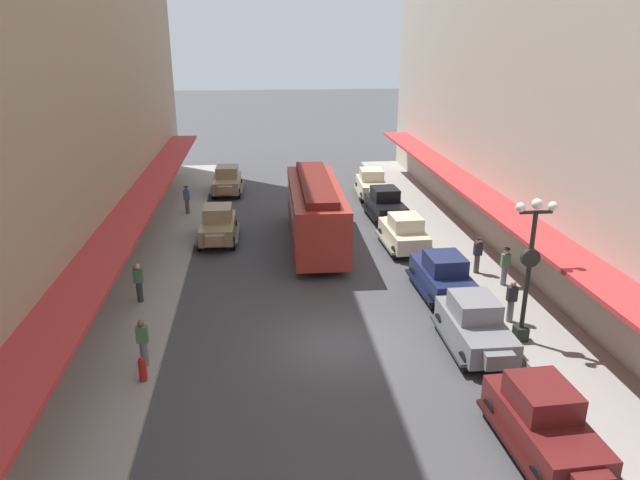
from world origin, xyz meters
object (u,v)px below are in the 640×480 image
object	(u,v)px
parked_car_7	(227,180)
fire_hydrant	(142,369)
pedestrian_4	(139,282)
parked_car_5	(442,274)
parked_car_0	(544,419)
lamp_post_with_clock	(529,265)
parked_car_1	(475,324)
pedestrian_2	(511,301)
parked_car_6	(386,204)
pedestrian_5	(505,266)
streetcar	(315,209)
pedestrian_0	(478,255)
parked_car_3	(218,224)
parked_car_2	(404,232)
parked_car_4	(372,183)
pedestrian_1	(143,342)
pedestrian_3	(187,199)

from	to	relation	value
parked_car_7	fire_hydrant	world-z (taller)	parked_car_7
pedestrian_4	parked_car_5	bearing A→B (deg)	-1.26
parked_car_0	lamp_post_with_clock	world-z (taller)	lamp_post_with_clock
parked_car_1	pedestrian_2	distance (m)	2.47
parked_car_6	pedestrian_5	size ratio (longest dim) A/B	2.58
streetcar	pedestrian_0	distance (m)	8.43
parked_car_3	pedestrian_2	bearing A→B (deg)	-43.21
parked_car_2	pedestrian_5	world-z (taller)	parked_car_2
parked_car_0	pedestrian_0	distance (m)	11.80
parked_car_4	pedestrian_0	xyz separation A→B (m)	(2.16, -13.87, 0.07)
fire_hydrant	pedestrian_5	distance (m)	15.26
parked_car_1	pedestrian_1	bearing A→B (deg)	-178.96
parked_car_7	pedestrian_1	xyz separation A→B (m)	(-1.70, -22.21, 0.05)
parked_car_0	pedestrian_5	bearing A→B (deg)	72.60
pedestrian_5	pedestrian_1	bearing A→B (deg)	-160.55
parked_car_7	lamp_post_with_clock	xyz separation A→B (m)	(11.15, -21.88, 2.04)
parked_car_2	parked_car_4	world-z (taller)	same
parked_car_4	fire_hydrant	world-z (taller)	parked_car_4
parked_car_1	parked_car_0	bearing A→B (deg)	-91.10
parked_car_1	parked_car_7	world-z (taller)	same
parked_car_2	pedestrian_3	bearing A→B (deg)	148.51
parked_car_4	lamp_post_with_clock	distance (m)	20.14
parked_car_1	parked_car_6	size ratio (longest dim) A/B	0.99
parked_car_2	pedestrian_3	distance (m)	13.50
parked_car_5	pedestrian_3	xyz separation A→B (m)	(-11.80, 12.57, 0.07)
pedestrian_0	pedestrian_2	world-z (taller)	pedestrian_0
parked_car_1	pedestrian_0	size ratio (longest dim) A/B	2.56
parked_car_2	pedestrian_2	world-z (taller)	parked_car_2
parked_car_1	parked_car_3	xyz separation A→B (m)	(-9.45, 12.23, 0.00)
parked_car_6	pedestrian_2	world-z (taller)	parked_car_6
parked_car_0	parked_car_1	xyz separation A→B (m)	(0.10, 5.30, 0.00)
pedestrian_4	parked_car_1	bearing A→B (deg)	-21.25
parked_car_1	parked_car_3	world-z (taller)	same
parked_car_0	pedestrian_4	size ratio (longest dim) A/B	2.63
pedestrian_0	pedestrian_3	world-z (taller)	same
pedestrian_0	pedestrian_5	distance (m)	1.58
streetcar	pedestrian_1	world-z (taller)	streetcar
parked_car_3	parked_car_4	world-z (taller)	same
parked_car_2	pedestrian_4	distance (m)	13.17
parked_car_2	fire_hydrant	world-z (taller)	parked_car_2
parked_car_0	streetcar	bearing A→B (deg)	104.74
parked_car_0	parked_car_2	xyz separation A→B (m)	(0.04, 15.26, 0.00)
lamp_post_with_clock	pedestrian_5	distance (m)	5.24
pedestrian_0	pedestrian_1	bearing A→B (deg)	-154.50
streetcar	pedestrian_0	xyz separation A→B (m)	(6.81, -4.89, -0.89)
parked_car_5	pedestrian_1	bearing A→B (deg)	-157.69
parked_car_4	pedestrian_1	bearing A→B (deg)	-119.17
pedestrian_0	parked_car_0	bearing A→B (deg)	-102.18
lamp_post_with_clock	pedestrian_4	world-z (taller)	lamp_post_with_clock
parked_car_2	parked_car_5	world-z (taller)	same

